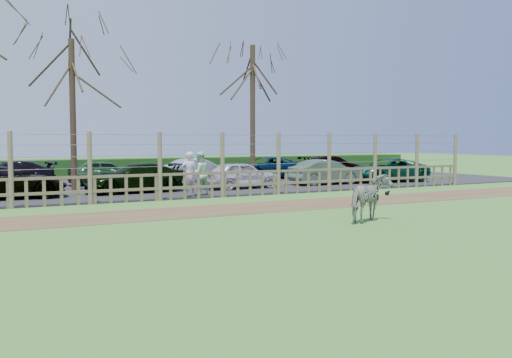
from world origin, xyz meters
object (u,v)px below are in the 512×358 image
tree_mid (72,78)px  crow (387,193)px  zebra (371,198)px  car_11 (198,170)px  car_5 (326,172)px  car_13 (333,166)px  car_3 (135,178)px  car_4 (241,175)px  car_6 (388,170)px  tree_right (253,80)px  car_12 (266,168)px  car_10 (106,172)px  visitor_a (189,174)px  car_9 (8,174)px  car_2 (6,182)px  visitor_b (200,173)px

tree_mid → crow: 14.07m
zebra → car_11: zebra is taller
car_5 → car_13: same height
car_13 → car_3: bearing=109.7°
crow → car_13: bearing=64.7°
car_4 → car_6: 8.48m
car_3 → car_5: 9.45m
crow → tree_right: bearing=100.9°
crow → zebra: bearing=-134.6°
crow → car_12: size_ratio=0.05×
car_5 → car_10: 10.70m
tree_right → visitor_a: (-5.68, -5.48, -4.34)m
crow → car_9: 16.92m
tree_mid → visitor_a: bearing=-56.3°
car_4 → tree_right: bearing=-38.1°
crow → car_11: (-3.93, 10.13, 0.55)m
tree_mid → tree_right: 9.02m
crow → car_13: (4.99, 10.56, 0.55)m
car_10 → car_12: same height
car_6 → car_13: bearing=-178.6°
tree_mid → car_5: 12.47m
crow → car_13: car_13 is taller
car_4 → car_12: 6.40m
car_2 → car_11: size_ratio=1.19×
car_4 → car_13: same height
tree_right → car_12: (1.81, 1.85, -4.60)m
visitor_a → car_3: (-1.31, 2.69, -0.26)m
tree_mid → car_13: tree_mid is taller
car_6 → car_9: same height
car_10 → car_11: size_ratio=0.97×
crow → car_2: 14.61m
tree_right → crow: (1.62, -8.40, -5.15)m
car_2 → car_11: bearing=-62.8°
tree_right → crow: size_ratio=31.84×
tree_mid → car_13: (15.61, 2.66, -4.23)m
visitor_b → car_13: (11.71, 7.33, -0.26)m
tree_right → car_12: tree_right is taller
visitor_b → car_12: 9.86m
tree_mid → car_6: 16.04m
visitor_a → crow: bearing=153.7°
tree_mid → tree_right: (9.00, 0.50, 0.37)m
car_6 → car_13: (0.35, 5.30, 0.00)m
car_2 → car_13: same height
car_5 → car_9: bearing=69.4°
crow → car_10: (-8.72, 10.21, 0.55)m
visitor_a → car_11: visitor_a is taller
crow → car_3: bearing=146.9°
visitor_b → car_6: size_ratio=0.40×
car_10 → crow: bearing=-137.4°
tree_mid → crow: size_ratio=29.56×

